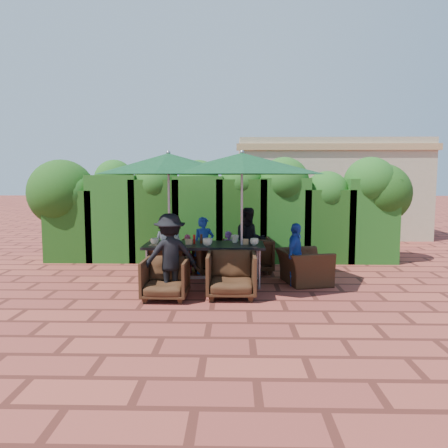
{
  "coord_description": "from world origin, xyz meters",
  "views": [
    {
      "loc": [
        0.33,
        -7.98,
        1.97
      ],
      "look_at": [
        0.14,
        0.4,
        1.08
      ],
      "focal_mm": 35.0,
      "sensor_mm": 36.0,
      "label": 1
    }
  ],
  "objects_px": {
    "umbrella_left": "(168,164)",
    "chair_end_right": "(304,261)",
    "umbrella_right": "(242,164)",
    "chair_far_mid": "(213,255)",
    "dining_table": "(204,248)",
    "chair_far_left": "(166,255)",
    "chair_near_right": "(231,272)",
    "chair_near_left": "(165,277)",
    "chair_far_right": "(253,253)"
  },
  "relations": [
    {
      "from": "dining_table",
      "to": "chair_end_right",
      "type": "bearing_deg",
      "value": 2.56
    },
    {
      "from": "chair_far_left",
      "to": "chair_far_right",
      "type": "bearing_deg",
      "value": 179.59
    },
    {
      "from": "chair_far_right",
      "to": "chair_near_left",
      "type": "distance_m",
      "value": 2.58
    },
    {
      "from": "umbrella_left",
      "to": "umbrella_right",
      "type": "relative_size",
      "value": 0.92
    },
    {
      "from": "chair_far_left",
      "to": "chair_far_mid",
      "type": "relative_size",
      "value": 0.99
    },
    {
      "from": "umbrella_right",
      "to": "chair_far_mid",
      "type": "distance_m",
      "value": 2.15
    },
    {
      "from": "chair_far_mid",
      "to": "chair_near_right",
      "type": "relative_size",
      "value": 0.92
    },
    {
      "from": "umbrella_left",
      "to": "chair_far_left",
      "type": "distance_m",
      "value": 2.07
    },
    {
      "from": "umbrella_left",
      "to": "chair_end_right",
      "type": "height_order",
      "value": "umbrella_left"
    },
    {
      "from": "umbrella_left",
      "to": "umbrella_right",
      "type": "bearing_deg",
      "value": -4.04
    },
    {
      "from": "chair_far_left",
      "to": "chair_end_right",
      "type": "height_order",
      "value": "chair_end_right"
    },
    {
      "from": "chair_far_left",
      "to": "chair_near_right",
      "type": "distance_m",
      "value": 2.3
    },
    {
      "from": "umbrella_right",
      "to": "chair_end_right",
      "type": "xyz_separation_m",
      "value": [
        1.17,
        0.15,
        -1.8
      ]
    },
    {
      "from": "umbrella_right",
      "to": "chair_far_right",
      "type": "relative_size",
      "value": 3.76
    },
    {
      "from": "umbrella_right",
      "to": "chair_near_right",
      "type": "height_order",
      "value": "umbrella_right"
    },
    {
      "from": "umbrella_left",
      "to": "chair_end_right",
      "type": "bearing_deg",
      "value": 1.38
    },
    {
      "from": "chair_far_mid",
      "to": "chair_end_right",
      "type": "xyz_separation_m",
      "value": [
        1.74,
        -0.82,
        0.04
      ]
    },
    {
      "from": "chair_near_right",
      "to": "chair_end_right",
      "type": "xyz_separation_m",
      "value": [
        1.35,
        0.98,
        0.01
      ]
    },
    {
      "from": "umbrella_right",
      "to": "chair_end_right",
      "type": "bearing_deg",
      "value": 7.56
    },
    {
      "from": "dining_table",
      "to": "chair_end_right",
      "type": "relative_size",
      "value": 2.29
    },
    {
      "from": "chair_far_left",
      "to": "chair_near_left",
      "type": "distance_m",
      "value": 2.02
    },
    {
      "from": "chair_near_left",
      "to": "chair_far_right",
      "type": "bearing_deg",
      "value": 55.8
    },
    {
      "from": "chair_end_right",
      "to": "chair_near_right",
      "type": "bearing_deg",
      "value": 113.24
    },
    {
      "from": "dining_table",
      "to": "chair_far_mid",
      "type": "distance_m",
      "value": 0.96
    },
    {
      "from": "chair_far_mid",
      "to": "chair_end_right",
      "type": "bearing_deg",
      "value": 135.02
    },
    {
      "from": "chair_near_right",
      "to": "chair_far_mid",
      "type": "bearing_deg",
      "value": 102.32
    },
    {
      "from": "chair_far_right",
      "to": "chair_near_right",
      "type": "xyz_separation_m",
      "value": [
        -0.44,
        -1.95,
        0.02
      ]
    },
    {
      "from": "chair_far_mid",
      "to": "chair_near_right",
      "type": "height_order",
      "value": "chair_near_right"
    },
    {
      "from": "umbrella_left",
      "to": "chair_far_right",
      "type": "bearing_deg",
      "value": 32.84
    },
    {
      "from": "umbrella_left",
      "to": "chair_near_left",
      "type": "relative_size",
      "value": 3.71
    },
    {
      "from": "chair_far_left",
      "to": "chair_near_left",
      "type": "xyz_separation_m",
      "value": [
        0.3,
        -1.99,
        -0.01
      ]
    },
    {
      "from": "chair_far_mid",
      "to": "chair_end_right",
      "type": "distance_m",
      "value": 1.92
    },
    {
      "from": "chair_far_left",
      "to": "chair_near_left",
      "type": "bearing_deg",
      "value": 94.97
    },
    {
      "from": "dining_table",
      "to": "chair_far_right",
      "type": "bearing_deg",
      "value": 48.03
    },
    {
      "from": "umbrella_right",
      "to": "chair_end_right",
      "type": "height_order",
      "value": "umbrella_right"
    },
    {
      "from": "chair_far_mid",
      "to": "chair_near_right",
      "type": "distance_m",
      "value": 1.84
    },
    {
      "from": "chair_near_left",
      "to": "chair_end_right",
      "type": "xyz_separation_m",
      "value": [
        2.41,
        1.13,
        0.05
      ]
    },
    {
      "from": "chair_far_left",
      "to": "chair_far_right",
      "type": "distance_m",
      "value": 1.81
    },
    {
      "from": "chair_near_left",
      "to": "chair_end_right",
      "type": "height_order",
      "value": "chair_end_right"
    },
    {
      "from": "dining_table",
      "to": "umbrella_left",
      "type": "relative_size",
      "value": 0.8
    },
    {
      "from": "umbrella_right",
      "to": "chair_near_left",
      "type": "xyz_separation_m",
      "value": [
        -1.25,
        -0.97,
        -1.84
      ]
    },
    {
      "from": "chair_end_right",
      "to": "dining_table",
      "type": "bearing_deg",
      "value": 79.87
    },
    {
      "from": "chair_end_right",
      "to": "chair_far_mid",
      "type": "bearing_deg",
      "value": 52.08
    },
    {
      "from": "chair_far_left",
      "to": "umbrella_left",
      "type": "bearing_deg",
      "value": 99.32
    },
    {
      "from": "chair_near_right",
      "to": "dining_table",
      "type": "bearing_deg",
      "value": 119.61
    },
    {
      "from": "umbrella_left",
      "to": "chair_end_right",
      "type": "xyz_separation_m",
      "value": [
        2.5,
        0.06,
        -1.8
      ]
    },
    {
      "from": "dining_table",
      "to": "chair_near_right",
      "type": "height_order",
      "value": "chair_near_right"
    },
    {
      "from": "umbrella_left",
      "to": "chair_near_right",
      "type": "bearing_deg",
      "value": -38.4
    },
    {
      "from": "umbrella_right",
      "to": "chair_far_mid",
      "type": "relative_size",
      "value": 3.94
    },
    {
      "from": "chair_far_mid",
      "to": "chair_near_right",
      "type": "bearing_deg",
      "value": 82.52
    }
  ]
}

